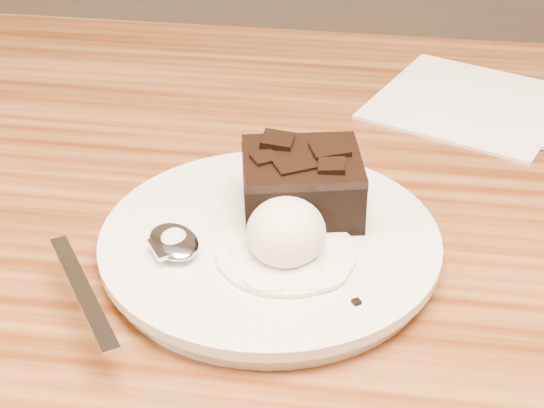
# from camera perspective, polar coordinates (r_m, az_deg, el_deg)

# --- Properties ---
(plate) EXTENTS (0.24, 0.24, 0.02)m
(plate) POSITION_cam_1_polar(r_m,az_deg,el_deg) (0.61, -0.14, -2.88)
(plate) COLOR white
(plate) RESTS_ON dining_table
(brownie) EXTENTS (0.10, 0.09, 0.04)m
(brownie) POSITION_cam_1_polar(r_m,az_deg,el_deg) (0.62, 2.00, 1.11)
(brownie) COLOR black
(brownie) RESTS_ON plate
(ice_cream_scoop) EXTENTS (0.05, 0.06, 0.05)m
(ice_cream_scoop) POSITION_cam_1_polar(r_m,az_deg,el_deg) (0.57, 0.95, -1.92)
(ice_cream_scoop) COLOR white
(ice_cream_scoop) RESTS_ON plate
(melt_puddle) EXTENTS (0.10, 0.10, 0.00)m
(melt_puddle) POSITION_cam_1_polar(r_m,az_deg,el_deg) (0.58, 0.93, -3.32)
(melt_puddle) COLOR white
(melt_puddle) RESTS_ON plate
(spoon) EXTENTS (0.13, 0.17, 0.01)m
(spoon) POSITION_cam_1_polar(r_m,az_deg,el_deg) (0.59, -6.59, -2.65)
(spoon) COLOR silver
(spoon) RESTS_ON plate
(napkin) EXTENTS (0.22, 0.22, 0.01)m
(napkin) POSITION_cam_1_polar(r_m,az_deg,el_deg) (0.85, 13.14, 6.70)
(napkin) COLOR white
(napkin) RESTS_ON dining_table
(crumb_a) EXTENTS (0.01, 0.01, 0.00)m
(crumb_a) POSITION_cam_1_polar(r_m,az_deg,el_deg) (0.60, 0.77, -2.32)
(crumb_a) COLOR black
(crumb_a) RESTS_ON plate
(crumb_b) EXTENTS (0.01, 0.01, 0.00)m
(crumb_b) POSITION_cam_1_polar(r_m,az_deg,el_deg) (0.55, 5.68, -6.56)
(crumb_b) COLOR black
(crumb_b) RESTS_ON plate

